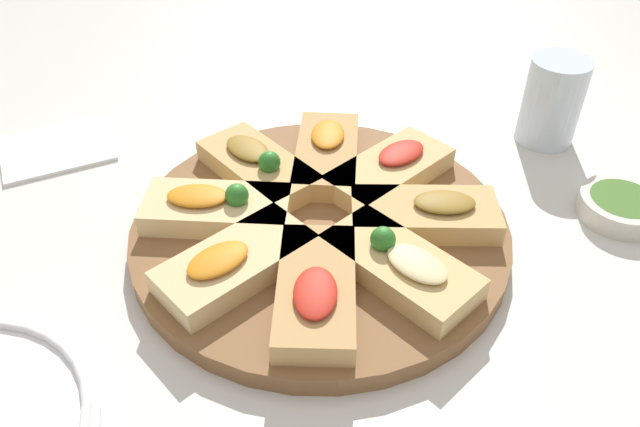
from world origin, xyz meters
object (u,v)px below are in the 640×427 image
water_glass (552,101)px  napkin_stack (56,147)px  dipping_bowl (621,206)px  serving_board (320,230)px

water_glass → napkin_stack: water_glass is taller
water_glass → dipping_bowl: water_glass is taller
water_glass → napkin_stack: (0.61, -0.02, -0.05)m
serving_board → napkin_stack: serving_board is taller
water_glass → serving_board: bearing=29.3°
dipping_bowl → napkin_stack: bearing=-15.5°
serving_board → dipping_bowl: dipping_bowl is taller
dipping_bowl → serving_board: bearing=1.9°
napkin_stack → dipping_bowl: bearing=164.5°
water_glass → dipping_bowl: size_ratio=1.21×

